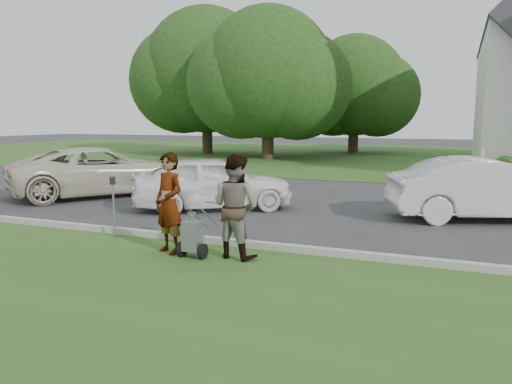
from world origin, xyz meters
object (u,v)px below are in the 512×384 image
Objects in this scene: car_a at (101,171)px; person_left at (169,204)px; striping_cart at (193,237)px; parking_meter_near at (113,199)px; tree_back at (354,90)px; tree_left at (268,79)px; car_d at (486,189)px; car_b at (213,182)px; person_right at (235,207)px; tree_far at (206,76)px.

person_left is at bearing 173.86° from car_a.
striping_cart is 0.82m from person_left.
parking_meter_near reaches higher than striping_cart.
tree_back is 30.72m from person_left.
tree_left is 23.67m from person_left.
striping_cart is at bearing 175.72° from car_a.
tree_back is at bearing -1.36° from car_d.
car_b is (5.05, -17.76, -4.34)m from tree_left.
car_a is at bearing 71.41° from car_d.
person_left is at bearing -18.94° from parking_meter_near.
parking_meter_near is (-2.37, 0.75, 0.46)m from striping_cart.
person_left is at bearing 163.74° from car_b.
striping_cart is (7.04, -22.53, -4.70)m from tree_left.
person_right is 1.40× the size of parking_meter_near.
parking_meter_near is 4.03m from car_b.
person_right is at bearing -179.77° from car_a.
car_d is (4.52, 5.66, -0.16)m from person_right.
tree_left reaches higher than car_a.
tree_far is 21.37m from car_a.
parking_meter_near is at bearing 162.97° from striping_cart.
tree_back reaches higher than striping_cart.
person_left is 1.90m from parking_meter_near.
striping_cart is at bearing -17.59° from parking_meter_near.
car_d is at bearing 66.28° from person_left.
striping_cart is 0.74× the size of parking_meter_near.
tree_left is at bearing -53.11° from car_a.
tree_back is 9.48× the size of striping_cart.
tree_back is at bearing -30.90° from car_b.
car_a is 4.85m from car_b.
tree_back is 30.98m from striping_cart.
tree_left is at bearing 102.11° from parking_meter_near.
tree_back is 26.19m from car_d.
car_b reaches higher than parking_meter_near.
tree_left is at bearing -26.56° from tree_far.
person_left is 1.41× the size of parking_meter_near.
person_right is 3.12m from parking_meter_near.
car_b is at bearing 128.07° from person_left.
car_d reaches higher than car_b.
person_left is 8.26m from car_d.
striping_cart is at bearing 36.39° from person_right.
person_right is 7.25m from car_d.
car_a is (0.29, -16.83, -4.29)m from tree_left.
person_left is (12.47, -25.39, -4.72)m from tree_far.
tree_far is at bearing 23.10° from car_d.
striping_cart is 7.98m from car_d.
car_a is at bearing 45.65° from car_b.
tree_left is 18.97m from car_b.
person_right is 0.33× the size of car_a.
tree_left is 21.04m from car_d.
person_right reaches higher than striping_cart.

